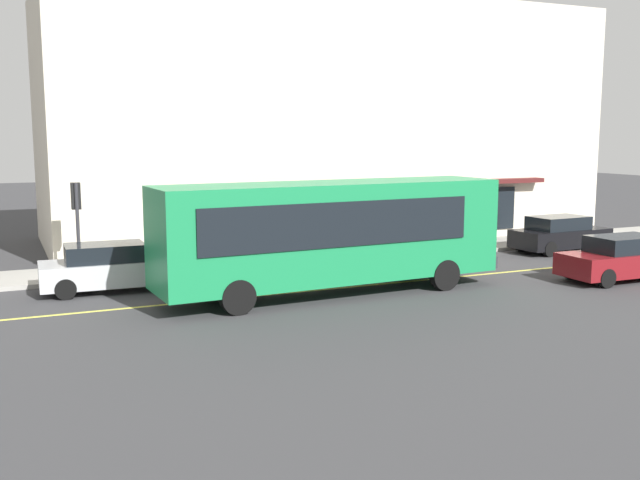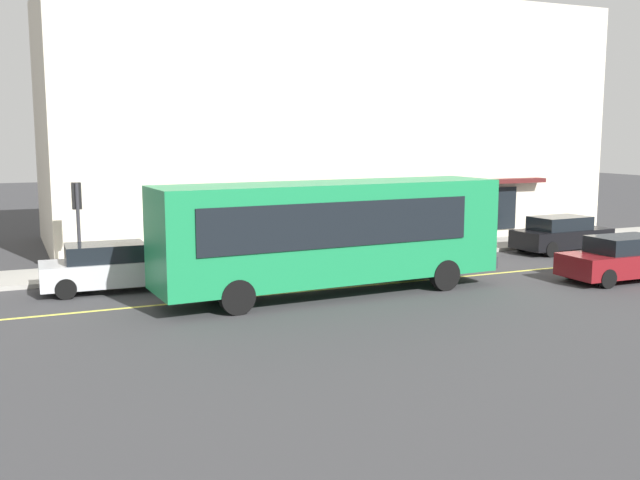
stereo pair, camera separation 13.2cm
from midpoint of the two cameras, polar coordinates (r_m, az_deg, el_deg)
The scene contains 10 objects.
ground at distance 24.33m, azimuth 4.90°, elevation -3.48°, with size 120.00×120.00×0.00m, color #38383A.
sidewalk at distance 29.06m, azimuth -0.18°, elevation -1.37°, with size 80.00×2.94×0.15m, color #9E9B93.
lane_centre_stripe at distance 24.33m, azimuth 4.90°, elevation -3.48°, with size 36.00×0.16×0.01m, color #D8D14C.
storefront_building at distance 35.80m, azimuth 0.41°, elevation 9.18°, with size 25.92×10.47×11.02m.
bus at distance 22.45m, azimuth 1.13°, elevation 0.69°, with size 11.24×3.06×3.50m.
traffic_light at distance 25.82m, azimuth -18.39°, elevation 2.49°, with size 0.30×0.52×3.20m.
car_maroon at distance 26.88m, azimuth 22.78°, elevation -1.37°, with size 4.32×1.90×1.52m.
car_black at distance 32.48m, azimuth 18.53°, elevation 0.41°, with size 4.40×2.06×1.52m.
car_silver at distance 24.12m, azimuth -16.05°, elevation -2.09°, with size 4.36×1.97×1.52m.
pedestrian_near_storefront at distance 30.00m, azimuth 3.73°, elevation 0.93°, with size 0.34×0.34×1.62m.
Camera 2 is at (-11.41, -20.90, 4.96)m, focal length 40.76 mm.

